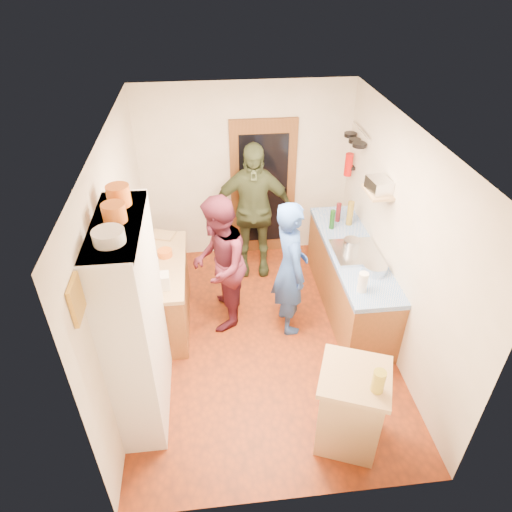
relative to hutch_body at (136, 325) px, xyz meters
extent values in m
cube|color=#8D320F|center=(1.30, 0.80, -1.11)|extent=(3.00, 4.00, 0.02)
cube|color=silver|center=(1.30, 0.80, 1.51)|extent=(3.00, 4.00, 0.02)
cube|color=silver|center=(1.30, 2.81, 0.20)|extent=(3.00, 0.02, 2.60)
cube|color=silver|center=(1.30, -1.21, 0.20)|extent=(3.00, 0.02, 2.60)
cube|color=silver|center=(-0.21, 0.80, 0.20)|extent=(0.02, 4.00, 2.60)
cube|color=silver|center=(2.81, 0.80, 0.20)|extent=(0.02, 4.00, 2.60)
cube|color=brown|center=(1.55, 2.77, -0.05)|extent=(0.95, 0.06, 2.10)
cube|color=black|center=(1.55, 2.74, -0.05)|extent=(0.70, 0.02, 1.70)
cube|color=white|center=(0.00, 0.00, 0.00)|extent=(0.40, 1.20, 2.20)
cube|color=white|center=(0.00, 0.00, 1.08)|extent=(0.40, 1.14, 0.04)
cylinder|color=white|center=(0.00, -0.28, 1.15)|extent=(0.24, 0.24, 0.10)
cylinder|color=orange|center=(0.00, 0.04, 1.18)|extent=(0.19, 0.19, 0.15)
cylinder|color=orange|center=(0.00, 0.31, 1.19)|extent=(0.20, 0.20, 0.18)
cube|color=#935224|center=(0.10, 1.25, -0.68)|extent=(0.60, 1.40, 0.85)
cube|color=tan|center=(0.10, 1.25, -0.23)|extent=(0.64, 1.44, 0.05)
cube|color=white|center=(0.15, 0.79, -0.11)|extent=(0.24, 0.17, 0.17)
cylinder|color=white|center=(0.05, 1.09, -0.10)|extent=(0.21, 0.21, 0.19)
cylinder|color=orange|center=(0.18, 1.42, -0.16)|extent=(0.19, 0.19, 0.08)
cube|color=tan|center=(0.12, 1.88, -0.19)|extent=(0.36, 0.31, 0.02)
cube|color=#935224|center=(2.50, 1.30, -0.68)|extent=(0.60, 2.20, 0.84)
cube|color=blue|center=(2.50, 1.30, -0.23)|extent=(0.62, 2.22, 0.06)
cube|color=silver|center=(2.50, 1.21, -0.18)|extent=(0.55, 0.58, 0.04)
cylinder|color=silver|center=(2.45, 1.27, -0.10)|extent=(0.20, 0.20, 0.13)
cylinder|color=#143F14|center=(2.35, 1.82, -0.07)|extent=(0.08, 0.08, 0.27)
cylinder|color=#591419|center=(2.48, 2.00, -0.07)|extent=(0.07, 0.07, 0.27)
cylinder|color=olive|center=(2.61, 1.90, -0.03)|extent=(0.10, 0.10, 0.34)
cylinder|color=white|center=(2.35, 0.49, -0.08)|extent=(0.14, 0.14, 0.23)
cylinder|color=silver|center=(2.60, 0.81, -0.15)|extent=(0.28, 0.28, 0.11)
cube|color=tan|center=(1.94, -0.66, -0.67)|extent=(0.71, 0.71, 0.86)
cube|color=tan|center=(1.94, -0.66, -0.22)|extent=(0.80, 0.80, 0.05)
cube|color=white|center=(1.92, -0.59, -0.21)|extent=(0.43, 0.39, 0.02)
cylinder|color=#AD9E2D|center=(2.07, -0.84, -0.08)|extent=(0.14, 0.14, 0.22)
cylinder|color=silver|center=(2.76, 2.33, 0.95)|extent=(0.02, 0.65, 0.02)
cylinder|color=black|center=(2.70, 2.15, 0.82)|extent=(0.18, 0.18, 0.05)
cylinder|color=black|center=(2.70, 2.35, 0.80)|extent=(0.16, 0.16, 0.05)
cylinder|color=black|center=(2.70, 2.55, 0.81)|extent=(0.17, 0.17, 0.05)
cube|color=tan|center=(2.67, 1.25, 0.60)|extent=(0.26, 0.42, 0.03)
cube|color=silver|center=(2.67, 1.25, 0.69)|extent=(0.25, 0.32, 0.15)
cube|color=black|center=(2.77, 2.50, 0.35)|extent=(0.06, 0.10, 0.04)
cylinder|color=red|center=(2.71, 2.50, 0.40)|extent=(0.11, 0.11, 0.32)
cube|color=gold|center=(-0.18, -0.75, 0.95)|extent=(0.03, 0.25, 0.30)
imported|color=#294DA3|center=(1.69, 1.00, -0.23)|extent=(0.49, 0.68, 1.75)
imported|color=#4D1828|center=(0.86, 1.22, -0.22)|extent=(0.76, 0.93, 1.75)
imported|color=#323B22|center=(1.35, 2.26, -0.12)|extent=(1.19, 0.59, 1.97)
camera|label=1|loc=(0.76, -3.25, 2.95)|focal=32.00mm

